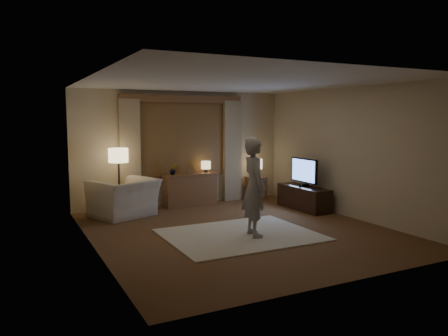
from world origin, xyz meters
TOP-DOWN VIEW (x-y plane):
  - room at (0.00, 0.50)m, footprint 5.04×5.54m
  - rug at (-0.14, -0.28)m, footprint 2.50×2.00m
  - sideboard at (0.08, 2.50)m, footprint 1.20×0.40m
  - picture_frame at (0.08, 2.50)m, footprint 0.16×0.02m
  - plant at (-0.32, 2.50)m, footprint 0.17×0.13m
  - table_lamp_sideboard at (0.48, 2.50)m, footprint 0.22×0.22m
  - floor_lamp at (-1.58, 2.30)m, footprint 0.40×0.40m
  - armchair at (-1.56, 2.00)m, footprint 1.49×1.42m
  - side_table at (1.81, 2.45)m, footprint 0.40×0.40m
  - table_lamp_side at (1.81, 2.45)m, footprint 0.30×0.30m
  - tv_stand at (2.15, 0.99)m, footprint 0.45×1.40m
  - tv at (2.15, 0.99)m, footprint 0.21×0.86m
  - person at (0.03, -0.45)m, footprint 0.49×0.66m

SIDE VIEW (x-z plane):
  - rug at x=-0.14m, z-range 0.00..0.02m
  - tv_stand at x=2.15m, z-range 0.00..0.50m
  - side_table at x=1.81m, z-range 0.00..0.56m
  - sideboard at x=0.08m, z-range 0.00..0.70m
  - armchair at x=-1.56m, z-range 0.00..0.77m
  - picture_frame at x=0.08m, z-range 0.70..0.90m
  - tv at x=2.15m, z-range 0.53..1.15m
  - person at x=0.03m, z-range 0.02..1.68m
  - plant at x=-0.32m, z-range 0.70..1.00m
  - table_lamp_side at x=1.81m, z-range 0.65..1.09m
  - table_lamp_sideboard at x=0.48m, z-range 0.75..1.05m
  - floor_lamp at x=-1.58m, z-range 0.47..1.84m
  - room at x=0.00m, z-range 0.01..2.65m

